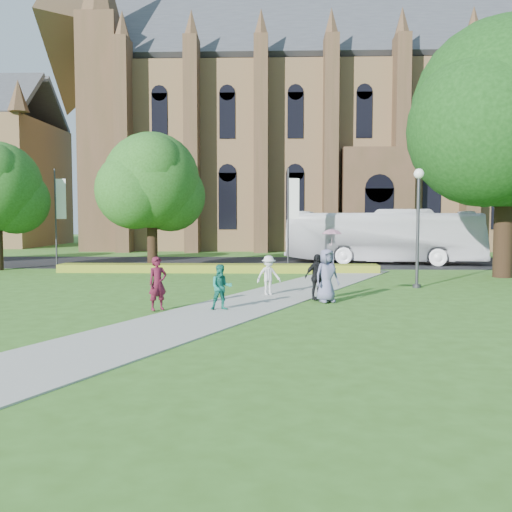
{
  "coord_description": "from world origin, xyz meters",
  "views": [
    {
      "loc": [
        1.2,
        -18.78,
        3.16
      ],
      "look_at": [
        0.47,
        3.5,
        1.6
      ],
      "focal_mm": 40.0,
      "sensor_mm": 36.0,
      "label": 1
    }
  ],
  "objects_px": {
    "tour_coach": "(384,236)",
    "pedestrian_0": "(158,283)",
    "streetlamp": "(418,213)",
    "large_tree": "(507,114)"
  },
  "relations": [
    {
      "from": "tour_coach",
      "to": "pedestrian_0",
      "type": "distance_m",
      "value": 22.41
    },
    {
      "from": "tour_coach",
      "to": "pedestrian_0",
      "type": "xyz_separation_m",
      "value": [
        -11.14,
        -19.42,
        -0.89
      ]
    },
    {
      "from": "streetlamp",
      "to": "pedestrian_0",
      "type": "relative_size",
      "value": 2.95
    },
    {
      "from": "streetlamp",
      "to": "tour_coach",
      "type": "relative_size",
      "value": 0.41
    },
    {
      "from": "streetlamp",
      "to": "tour_coach",
      "type": "bearing_deg",
      "value": 85.73
    },
    {
      "from": "large_tree",
      "to": "tour_coach",
      "type": "relative_size",
      "value": 1.02
    },
    {
      "from": "large_tree",
      "to": "streetlamp",
      "type": "bearing_deg",
      "value": -140.71
    },
    {
      "from": "streetlamp",
      "to": "large_tree",
      "type": "relative_size",
      "value": 0.4
    },
    {
      "from": "streetlamp",
      "to": "pedestrian_0",
      "type": "bearing_deg",
      "value": -147.13
    },
    {
      "from": "large_tree",
      "to": "pedestrian_0",
      "type": "distance_m",
      "value": 20.59
    }
  ]
}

